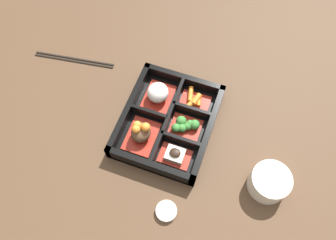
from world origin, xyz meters
The scene contains 11 objects.
ground_plane centered at (0.00, 0.00, 0.00)m, with size 3.00×3.00×0.00m, color #4C3523.
bento_base centered at (0.00, 0.00, 0.01)m, with size 0.26×0.22×0.01m.
bento_rim centered at (0.00, 0.00, 0.02)m, with size 0.26×0.22×0.04m.
bowl_stew centered at (-0.06, 0.05, 0.03)m, with size 0.10×0.07×0.06m.
bowl_rice centered at (0.06, 0.05, 0.03)m, with size 0.10×0.07×0.05m.
bowl_tofu centered at (-0.08, -0.05, 0.02)m, with size 0.05×0.08×0.03m.
bowl_greens centered at (0.00, -0.04, 0.02)m, with size 0.07×0.08×0.03m.
bowl_carrots centered at (0.08, -0.04, 0.02)m, with size 0.06×0.08×0.02m.
tea_cup centered at (-0.07, -0.26, 0.03)m, with size 0.09×0.09×0.05m.
chopsticks centered at (0.10, 0.31, 0.00)m, with size 0.05×0.23×0.01m.
sauce_dish centered at (-0.20, -0.07, 0.01)m, with size 0.05×0.05×0.01m.
Camera 1 is at (-0.34, -0.12, 0.74)m, focal length 35.00 mm.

